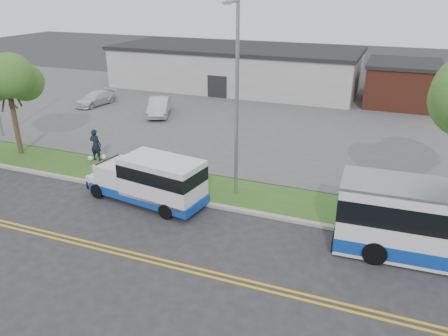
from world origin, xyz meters
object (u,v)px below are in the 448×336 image
at_px(tree_west, 6,75).
at_px(parked_car_b, 96,98).
at_px(streetlight_near, 236,97).
at_px(parked_car_a, 159,106).
at_px(pedestrian, 96,145).
at_px(shuttle_bus, 152,179).

bearing_deg(tree_west, parked_car_b, 104.52).
xyz_separation_m(streetlight_near, parked_car_b, (-18.13, 12.56, -4.53)).
bearing_deg(parked_car_a, parked_car_b, 150.54).
bearing_deg(parked_car_b, streetlight_near, -26.17).
bearing_deg(parked_car_b, tree_west, -66.93).
height_order(streetlight_near, parked_car_b, streetlight_near).
bearing_deg(parked_car_a, pedestrian, -104.75).
bearing_deg(tree_west, parked_car_a, 71.02).
bearing_deg(shuttle_bus, streetlight_near, 42.21).
distance_m(tree_west, shuttle_bus, 12.42).
bearing_deg(tree_west, shuttle_bus, -13.81).
bearing_deg(parked_car_b, shuttle_bus, -37.03).
xyz_separation_m(shuttle_bus, pedestrian, (-6.11, 3.62, -0.22)).
xyz_separation_m(tree_west, parked_car_b, (-3.13, 12.09, -4.42)).
xyz_separation_m(streetlight_near, pedestrian, (-9.63, 1.27, -4.14)).
bearing_deg(streetlight_near, pedestrian, 172.47).
bearing_deg(streetlight_near, parked_car_b, 145.29).
relative_size(shuttle_bus, pedestrian, 3.34).
relative_size(tree_west, shuttle_bus, 1.04).
relative_size(pedestrian, parked_car_a, 0.44).
xyz_separation_m(tree_west, shuttle_bus, (11.48, -2.82, -3.81)).
bearing_deg(parked_car_a, tree_west, -131.84).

